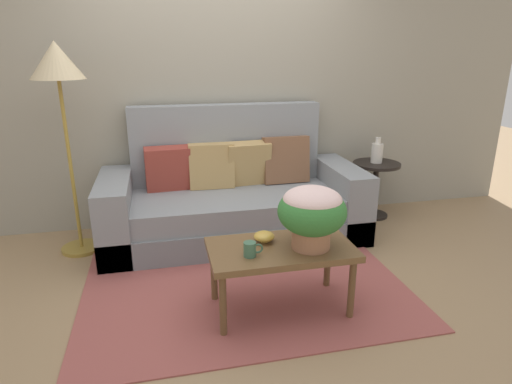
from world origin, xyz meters
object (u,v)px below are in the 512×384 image
(coffee_table, at_px, (281,254))
(snack_bowl, at_px, (264,236))
(floor_lamp, at_px, (58,77))
(potted_plant, at_px, (312,211))
(coffee_mug, at_px, (250,249))
(table_vase, at_px, (377,152))
(side_table, at_px, (375,180))
(couch, at_px, (233,199))

(coffee_table, bearing_deg, snack_bowl, 133.49)
(floor_lamp, distance_m, potted_plant, 2.18)
(floor_lamp, height_order, coffee_mug, floor_lamp)
(coffee_table, relative_size, table_vase, 3.62)
(snack_bowl, bearing_deg, coffee_table, -46.51)
(table_vase, bearing_deg, coffee_table, -134.31)
(floor_lamp, bearing_deg, table_vase, 3.78)
(coffee_table, relative_size, coffee_mug, 7.67)
(coffee_table, distance_m, side_table, 1.98)
(couch, bearing_deg, coffee_table, -86.02)
(coffee_mug, bearing_deg, floor_lamp, 132.06)
(side_table, distance_m, potted_plant, 1.92)
(side_table, bearing_deg, potted_plant, -129.70)
(coffee_table, xyz_separation_m, floor_lamp, (-1.42, 1.24, 1.04))
(coffee_table, distance_m, snack_bowl, 0.16)
(floor_lamp, bearing_deg, coffee_mug, -47.94)
(couch, height_order, potted_plant, couch)
(side_table, height_order, coffee_mug, side_table)
(snack_bowl, bearing_deg, potted_plant, -28.21)
(potted_plant, xyz_separation_m, table_vase, (1.21, 1.47, -0.03))
(side_table, relative_size, table_vase, 2.22)
(side_table, bearing_deg, snack_bowl, -138.29)
(coffee_table, height_order, floor_lamp, floor_lamp)
(snack_bowl, bearing_deg, side_table, 41.71)
(coffee_table, bearing_deg, floor_lamp, 138.83)
(potted_plant, distance_m, coffee_mug, 0.44)
(couch, xyz_separation_m, floor_lamp, (-1.33, -0.04, 1.10))
(potted_plant, bearing_deg, coffee_table, 164.24)
(coffee_table, relative_size, floor_lamp, 0.54)
(side_table, distance_m, table_vase, 0.28)
(potted_plant, xyz_separation_m, snack_bowl, (-0.27, 0.14, -0.20))
(floor_lamp, bearing_deg, couch, 1.65)
(table_vase, bearing_deg, snack_bowl, -137.98)
(couch, relative_size, coffee_mug, 19.07)
(side_table, relative_size, snack_bowl, 4.18)
(couch, xyz_separation_m, potted_plant, (0.27, -1.33, 0.35))
(couch, xyz_separation_m, coffee_mug, (-0.13, -1.37, 0.16))
(couch, distance_m, side_table, 1.49)
(side_table, bearing_deg, coffee_mug, -136.98)
(potted_plant, relative_size, coffee_mug, 3.55)
(potted_plant, height_order, table_vase, potted_plant)
(floor_lamp, height_order, table_vase, floor_lamp)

